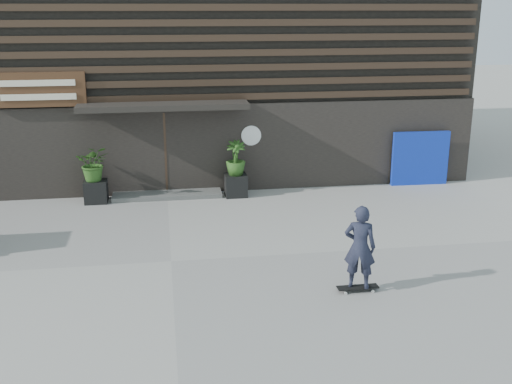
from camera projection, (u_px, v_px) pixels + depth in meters
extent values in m
plane|color=#9A9692|center=(171.00, 261.00, 12.91)|extent=(80.00, 80.00, 0.00)
cube|color=#4D4D4B|center=(167.00, 194.00, 17.25)|extent=(3.00, 0.80, 0.12)
cube|color=black|center=(96.00, 191.00, 16.71)|extent=(0.60, 0.60, 0.60)
imported|color=#2D591E|center=(94.00, 163.00, 16.49)|extent=(0.86, 0.75, 0.96)
cube|color=black|center=(236.00, 185.00, 17.26)|extent=(0.60, 0.60, 0.60)
imported|color=#2D591E|center=(236.00, 158.00, 17.04)|extent=(0.54, 0.54, 0.96)
cube|color=#0D26A9|center=(420.00, 158.00, 18.21)|extent=(1.70, 0.15, 1.59)
cube|color=black|center=(160.00, 39.00, 21.21)|extent=(18.00, 10.00, 8.00)
cube|color=black|center=(165.00, 150.00, 17.22)|extent=(18.00, 0.12, 2.50)
cube|color=#38281E|center=(163.00, 98.00, 16.75)|extent=(17.60, 0.08, 0.18)
cube|color=#38281E|center=(163.00, 84.00, 16.63)|extent=(17.60, 0.08, 0.18)
cube|color=#38281E|center=(162.00, 69.00, 16.52)|extent=(17.60, 0.08, 0.18)
cube|color=#38281E|center=(161.00, 54.00, 16.41)|extent=(17.60, 0.08, 0.18)
cube|color=#38281E|center=(161.00, 38.00, 16.29)|extent=(17.60, 0.08, 0.18)
cube|color=#38281E|center=(160.00, 23.00, 16.18)|extent=(17.60, 0.08, 0.18)
cube|color=#38281E|center=(159.00, 7.00, 16.07)|extent=(17.60, 0.08, 0.18)
cube|color=black|center=(164.00, 106.00, 16.43)|extent=(4.50, 1.00, 0.15)
cube|color=black|center=(165.00, 152.00, 17.40)|extent=(2.40, 0.30, 2.30)
cube|color=#38281E|center=(166.00, 154.00, 17.23)|extent=(0.06, 0.10, 2.30)
cube|color=#472B19|center=(38.00, 90.00, 16.12)|extent=(2.40, 0.10, 0.90)
cube|color=beige|center=(37.00, 83.00, 16.00)|extent=(1.90, 0.02, 0.16)
cube|color=beige|center=(39.00, 97.00, 16.10)|extent=(1.90, 0.02, 0.16)
cylinder|color=white|center=(251.00, 136.00, 17.40)|extent=(0.56, 0.03, 0.56)
cube|color=black|center=(358.00, 287.00, 11.54)|extent=(0.78, 0.20, 0.02)
cylinder|color=#B4B5AF|center=(346.00, 293.00, 11.42)|extent=(0.06, 0.03, 0.06)
cylinder|color=#A5A4A0|center=(343.00, 288.00, 11.61)|extent=(0.06, 0.03, 0.06)
cylinder|color=beige|center=(373.00, 291.00, 11.50)|extent=(0.06, 0.03, 0.06)
cylinder|color=#B5B5B0|center=(369.00, 287.00, 11.68)|extent=(0.06, 0.03, 0.06)
imported|color=#1A1D2E|center=(360.00, 247.00, 11.30)|extent=(0.68, 0.57, 1.59)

